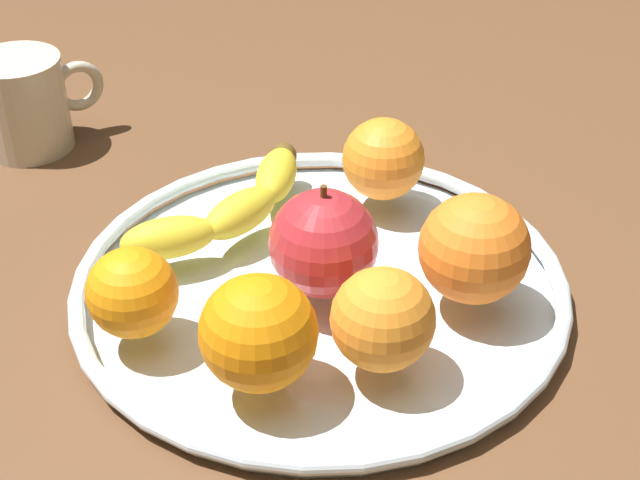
% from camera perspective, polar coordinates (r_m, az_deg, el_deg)
% --- Properties ---
extents(ground_plane, '(1.55, 1.55, 0.04)m').
position_cam_1_polar(ground_plane, '(0.70, 0.00, -4.55)').
color(ground_plane, brown).
extents(fruit_bowl, '(0.35, 0.35, 0.02)m').
position_cam_1_polar(fruit_bowl, '(0.68, 0.00, -2.67)').
color(fruit_bowl, silver).
rests_on(fruit_bowl, ground_plane).
extents(banana, '(0.18, 0.10, 0.03)m').
position_cam_1_polar(banana, '(0.72, -5.27, 2.11)').
color(banana, yellow).
rests_on(banana, fruit_bowl).
extents(apple, '(0.08, 0.08, 0.08)m').
position_cam_1_polar(apple, '(0.64, 0.21, -0.19)').
color(apple, '#B62A31').
rests_on(apple, fruit_bowl).
extents(orange_front_left, '(0.08, 0.08, 0.08)m').
position_cam_1_polar(orange_front_left, '(0.64, 9.25, -0.51)').
color(orange_front_left, orange).
rests_on(orange_front_left, fruit_bowl).
extents(orange_center, '(0.07, 0.07, 0.07)m').
position_cam_1_polar(orange_center, '(0.57, -3.72, -5.58)').
color(orange_center, orange).
rests_on(orange_center, fruit_bowl).
extents(orange_back_right, '(0.07, 0.07, 0.07)m').
position_cam_1_polar(orange_back_right, '(0.75, 3.83, 4.88)').
color(orange_back_right, orange).
rests_on(orange_back_right, fruit_bowl).
extents(orange_front_right, '(0.06, 0.06, 0.06)m').
position_cam_1_polar(orange_front_right, '(0.62, -11.22, -3.11)').
color(orange_front_right, orange).
rests_on(orange_front_right, fruit_bowl).
extents(orange_back_left, '(0.07, 0.07, 0.07)m').
position_cam_1_polar(orange_back_left, '(0.59, 3.79, -4.77)').
color(orange_back_left, orange).
rests_on(orange_back_left, fruit_bowl).
extents(ambient_mug, '(0.11, 0.08, 0.09)m').
position_cam_1_polar(ambient_mug, '(0.88, -17.31, 7.86)').
color(ambient_mug, beige).
rests_on(ambient_mug, ground_plane).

